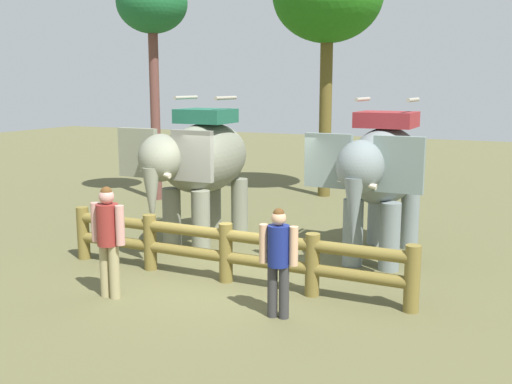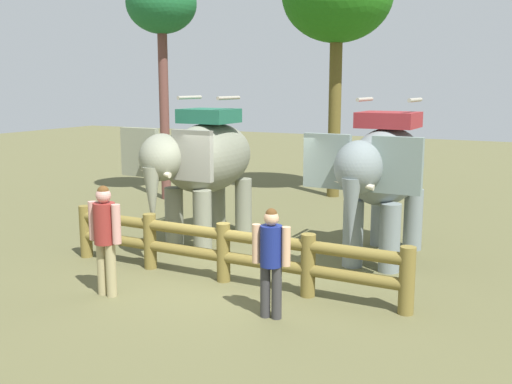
# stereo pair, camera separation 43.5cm
# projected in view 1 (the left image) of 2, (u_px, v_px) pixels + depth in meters

# --- Properties ---
(ground_plane) EXTENTS (60.00, 60.00, 0.00)m
(ground_plane) POSITION_uv_depth(u_px,v_px,m) (231.00, 278.00, 10.79)
(ground_plane) COLOR brown
(log_fence) EXTENTS (6.70, 0.41, 1.05)m
(log_fence) POSITION_uv_depth(u_px,v_px,m) (226.00, 248.00, 10.50)
(log_fence) COLOR brown
(log_fence) RESTS_ON ground
(elephant_near_left) EXTENTS (2.12, 3.70, 3.19)m
(elephant_near_left) POSITION_uv_depth(u_px,v_px,m) (201.00, 162.00, 12.86)
(elephant_near_left) COLOR gray
(elephant_near_left) RESTS_ON ground
(elephant_center) EXTENTS (2.11, 3.70, 3.18)m
(elephant_center) POSITION_uv_depth(u_px,v_px,m) (382.00, 170.00, 11.66)
(elephant_center) COLOR slate
(elephant_center) RESTS_ON ground
(tourist_woman_in_black) EXTENTS (0.65, 0.38, 1.84)m
(tourist_woman_in_black) POSITION_uv_depth(u_px,v_px,m) (108.00, 234.00, 9.64)
(tourist_woman_in_black) COLOR tan
(tourist_woman_in_black) RESTS_ON ground
(tourist_man_in_blue) EXTENTS (0.59, 0.35, 1.67)m
(tourist_man_in_blue) POSITION_uv_depth(u_px,v_px,m) (278.00, 255.00, 8.81)
(tourist_man_in_blue) COLOR #343234
(tourist_man_in_blue) RESTS_ON ground
(tree_back_center) EXTENTS (2.04, 2.04, 6.60)m
(tree_back_center) POSITION_uv_depth(u_px,v_px,m) (152.00, 9.00, 17.18)
(tree_back_center) COLOR brown
(tree_back_center) RESTS_ON ground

